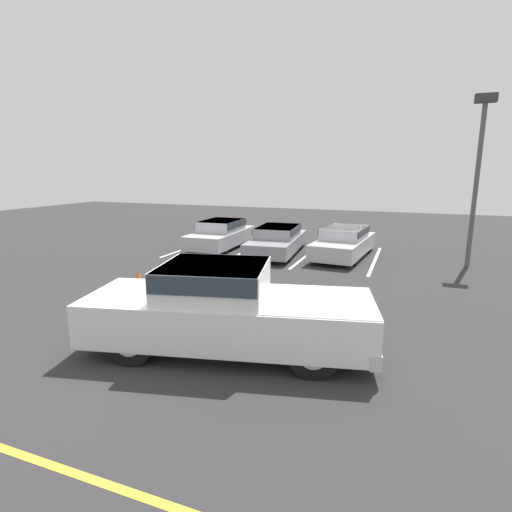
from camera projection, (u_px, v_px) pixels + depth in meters
The scene contains 12 objects.
ground_plane at pixel (175, 343), 8.43m from camera, with size 60.00×60.00×0.00m, color #2D2D30.
stall_stripe_a at pixel (193, 246), 19.14m from camera, with size 0.12×5.48×0.01m, color white.
stall_stripe_b at pixel (247, 250), 18.15m from camera, with size 0.12×5.48×0.01m, color white.
stall_stripe_c at pixel (307, 255), 17.16m from camera, with size 0.12×5.48×0.01m, color white.
stall_stripe_d at pixel (375, 260), 16.18m from camera, with size 0.12×5.48×0.01m, color white.
aisle_stripe_foreground at pixel (95, 480), 4.70m from camera, with size 0.12×7.23×0.01m, color yellow.
pickup_truck at pixel (229, 308), 7.92m from camera, with size 5.96×3.22×1.78m.
parked_sedan_a at pixel (221, 233), 18.72m from camera, with size 1.92×4.44×1.29m.
parked_sedan_b at pixel (277, 239), 17.35m from camera, with size 2.20×4.85×1.19m.
parked_sedan_c at pixel (344, 241), 16.67m from camera, with size 2.16×4.69×1.25m.
light_post at pixel (479, 161), 14.32m from camera, with size 0.70×0.36×6.18m.
traffic_cone at pixel (138, 278), 12.74m from camera, with size 0.37×0.37×0.46m.
Camera 1 is at (4.43, -6.71, 3.58)m, focal length 28.00 mm.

